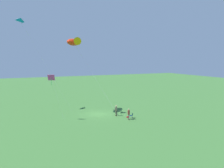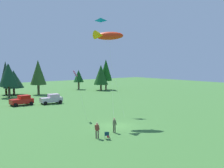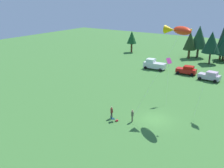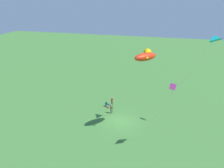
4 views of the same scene
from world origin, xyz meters
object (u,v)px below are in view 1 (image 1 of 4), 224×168
backpack_on_grass (128,117)px  person_spectator (129,113)px  person_kite_flyer (116,110)px  kite_diamond_rainbow (51,78)px  kite_large_fish (74,42)px  kite_delta_teal (21,20)px  folding_chair (131,115)px

backpack_on_grass → person_spectator: bearing=158.7°
person_kite_flyer → kite_diamond_rainbow: bearing=67.5°
kite_diamond_rainbow → backpack_on_grass: bearing=-102.4°
person_kite_flyer → kite_large_fish: bearing=41.4°
person_spectator → kite_diamond_rainbow: 12.44m
kite_delta_teal → kite_large_fish: bearing=-120.2°
backpack_on_grass → folding_chair: bearing=-141.1°
backpack_on_grass → kite_large_fish: size_ratio=0.03×
person_spectator → backpack_on_grass: bearing=-82.6°
kite_large_fish → kite_delta_teal: bearing=59.8°
kite_large_fish → kite_delta_teal: (4.34, 7.46, 3.58)m
kite_large_fish → kite_diamond_rainbow: 7.33m
folding_chair → person_spectator: size_ratio=0.47×
person_kite_flyer → kite_delta_teal: kite_delta_teal is taller
person_kite_flyer → kite_delta_teal: bearing=41.3°
person_kite_flyer → folding_chair: bearing=-164.2°
folding_chair → kite_large_fish: (5.64, 7.38, 11.36)m
person_spectator → kite_delta_teal: bearing=-8.5°
person_kite_flyer → person_spectator: size_ratio=1.00×
person_kite_flyer → kite_delta_teal: 21.07m
kite_diamond_rainbow → kite_delta_teal: size_ratio=0.44×
person_spectator → kite_large_fish: (6.29, 6.51, 10.82)m
person_kite_flyer → person_spectator: 2.98m
kite_large_fish → kite_delta_teal: kite_delta_teal is taller
person_spectator → backpack_on_grass: 1.54m
person_kite_flyer → kite_large_fish: 12.75m
kite_large_fish → kite_delta_teal: size_ratio=0.78×
kite_diamond_rainbow → person_kite_flyer: bearing=-94.0°
folding_chair → kite_large_fish: 14.67m
person_spectator → kite_delta_teal: (10.63, 13.98, 14.40)m
folding_chair → kite_delta_teal: 23.30m
kite_delta_teal → person_kite_flyer: bearing=-120.1°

